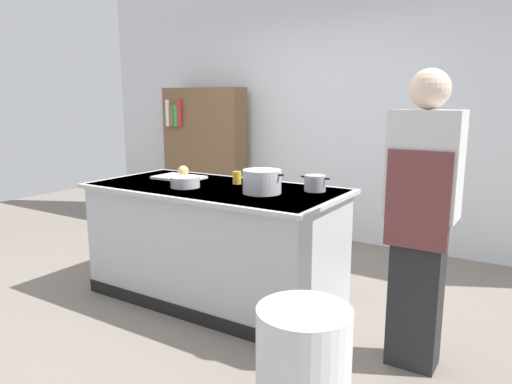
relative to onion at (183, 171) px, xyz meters
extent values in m
plane|color=slate|center=(0.44, -0.15, -0.97)|extent=(10.00, 10.00, 0.00)
cube|color=silver|center=(0.44, 1.95, 0.53)|extent=(6.40, 0.12, 3.00)
cube|color=#B7BABF|center=(0.44, -0.15, -0.52)|extent=(1.90, 0.90, 0.90)
cube|color=#B7BABF|center=(0.44, -0.15, -0.08)|extent=(1.98, 0.98, 0.03)
cube|color=black|center=(0.44, -0.61, -0.92)|extent=(1.90, 0.01, 0.10)
cube|color=silver|center=(-0.04, -0.01, -0.06)|extent=(0.40, 0.28, 0.02)
sphere|color=tan|center=(0.00, 0.00, 0.00)|extent=(0.09, 0.09, 0.09)
cylinder|color=#B7BABF|center=(0.89, -0.18, 0.02)|extent=(0.28, 0.28, 0.17)
cube|color=black|center=(0.73, -0.18, 0.08)|extent=(0.04, 0.02, 0.01)
cube|color=black|center=(1.04, -0.18, 0.08)|extent=(0.04, 0.02, 0.01)
cylinder|color=#99999E|center=(1.17, 0.09, -0.01)|extent=(0.16, 0.16, 0.12)
cube|color=black|center=(1.08, 0.09, 0.03)|extent=(0.04, 0.02, 0.01)
cube|color=black|center=(1.27, 0.09, 0.03)|extent=(0.04, 0.02, 0.01)
cylinder|color=#B7BABF|center=(0.27, -0.29, -0.03)|extent=(0.22, 0.22, 0.08)
cylinder|color=yellow|center=(0.53, 0.03, -0.02)|extent=(0.07, 0.07, 0.10)
cylinder|color=silver|center=(1.73, -1.19, -0.66)|extent=(0.44, 0.44, 0.62)
cube|color=#242424|center=(2.02, -0.31, -0.52)|extent=(0.28, 0.20, 0.90)
cube|color=silver|center=(2.02, -0.31, 0.23)|extent=(0.38, 0.24, 0.60)
sphere|color=beige|center=(2.02, -0.31, 0.64)|extent=(0.22, 0.22, 0.22)
cube|color=brown|center=(2.02, -0.43, 0.05)|extent=(0.34, 0.02, 0.54)
cube|color=brown|center=(-1.07, 1.65, -0.12)|extent=(1.10, 0.28, 1.70)
cube|color=white|center=(-1.52, 1.49, 0.43)|extent=(0.05, 0.03, 0.33)
cube|color=brown|center=(-1.45, 1.49, 0.39)|extent=(0.06, 0.03, 0.26)
cube|color=green|center=(-1.39, 1.49, 0.40)|extent=(0.06, 0.03, 0.27)
cube|color=red|center=(-1.32, 1.49, 0.43)|extent=(0.06, 0.03, 0.33)
camera|label=1|loc=(2.61, -3.00, 0.58)|focal=33.17mm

